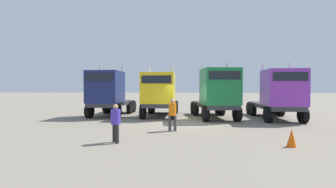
{
  "coord_description": "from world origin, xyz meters",
  "views": [
    {
      "loc": [
        0.18,
        -15.0,
        2.29
      ],
      "look_at": [
        -1.39,
        3.71,
        1.8
      ],
      "focal_mm": 24.89,
      "sensor_mm": 36.0,
      "label": 1
    }
  ],
  "objects_px": {
    "semi_truck_navy": "(108,93)",
    "semi_truck_purple": "(279,95)",
    "traffic_cone_near": "(292,138)",
    "semi_truck_yellow": "(160,94)",
    "visitor_with_camera": "(116,121)",
    "visitor_in_hivis": "(172,112)",
    "semi_truck_green": "(217,93)"
  },
  "relations": [
    {
      "from": "semi_truck_green",
      "to": "visitor_in_hivis",
      "type": "height_order",
      "value": "semi_truck_green"
    },
    {
      "from": "semi_truck_yellow",
      "to": "semi_truck_green",
      "type": "bearing_deg",
      "value": 77.86
    },
    {
      "from": "semi_truck_yellow",
      "to": "traffic_cone_near",
      "type": "relative_size",
      "value": 8.53
    },
    {
      "from": "semi_truck_green",
      "to": "visitor_with_camera",
      "type": "xyz_separation_m",
      "value": [
        -5.13,
        -7.7,
        -0.97
      ]
    },
    {
      "from": "semi_truck_green",
      "to": "visitor_with_camera",
      "type": "bearing_deg",
      "value": -42.33
    },
    {
      "from": "visitor_in_hivis",
      "to": "semi_truck_yellow",
      "type": "bearing_deg",
      "value": 22.75
    },
    {
      "from": "semi_truck_yellow",
      "to": "traffic_cone_near",
      "type": "height_order",
      "value": "semi_truck_yellow"
    },
    {
      "from": "semi_truck_yellow",
      "to": "semi_truck_green",
      "type": "distance_m",
      "value": 4.42
    },
    {
      "from": "traffic_cone_near",
      "to": "visitor_with_camera",
      "type": "bearing_deg",
      "value": 179.23
    },
    {
      "from": "traffic_cone_near",
      "to": "semi_truck_navy",
      "type": "bearing_deg",
      "value": 139.63
    },
    {
      "from": "semi_truck_navy",
      "to": "semi_truck_purple",
      "type": "bearing_deg",
      "value": 86.17
    },
    {
      "from": "visitor_with_camera",
      "to": "traffic_cone_near",
      "type": "bearing_deg",
      "value": -41.33
    },
    {
      "from": "semi_truck_yellow",
      "to": "semi_truck_purple",
      "type": "height_order",
      "value": "semi_truck_purple"
    },
    {
      "from": "visitor_in_hivis",
      "to": "visitor_with_camera",
      "type": "xyz_separation_m",
      "value": [
        -2.19,
        -2.85,
        -0.06
      ]
    },
    {
      "from": "visitor_with_camera",
      "to": "traffic_cone_near",
      "type": "distance_m",
      "value": 7.05
    },
    {
      "from": "visitor_in_hivis",
      "to": "visitor_with_camera",
      "type": "bearing_deg",
      "value": 151.75
    },
    {
      "from": "semi_truck_navy",
      "to": "semi_truck_purple",
      "type": "distance_m",
      "value": 12.8
    },
    {
      "from": "semi_truck_navy",
      "to": "traffic_cone_near",
      "type": "bearing_deg",
      "value": 51.35
    },
    {
      "from": "visitor_with_camera",
      "to": "traffic_cone_near",
      "type": "relative_size",
      "value": 2.29
    },
    {
      "from": "semi_truck_purple",
      "to": "visitor_in_hivis",
      "type": "xyz_separation_m",
      "value": [
        -7.21,
        -4.63,
        -0.84
      ]
    },
    {
      "from": "semi_truck_navy",
      "to": "semi_truck_purple",
      "type": "relative_size",
      "value": 0.94
    },
    {
      "from": "semi_truck_green",
      "to": "visitor_in_hivis",
      "type": "bearing_deg",
      "value": -39.85
    },
    {
      "from": "semi_truck_purple",
      "to": "visitor_with_camera",
      "type": "relative_size",
      "value": 3.87
    },
    {
      "from": "semi_truck_navy",
      "to": "semi_truck_yellow",
      "type": "height_order",
      "value": "semi_truck_navy"
    },
    {
      "from": "visitor_with_camera",
      "to": "traffic_cone_near",
      "type": "xyz_separation_m",
      "value": [
        7.02,
        -0.09,
        -0.58
      ]
    },
    {
      "from": "semi_truck_navy",
      "to": "semi_truck_green",
      "type": "relative_size",
      "value": 0.94
    },
    {
      "from": "semi_truck_navy",
      "to": "traffic_cone_near",
      "type": "xyz_separation_m",
      "value": [
        10.36,
        -8.81,
        -1.54
      ]
    },
    {
      "from": "semi_truck_purple",
      "to": "traffic_cone_near",
      "type": "bearing_deg",
      "value": -16.44
    },
    {
      "from": "semi_truck_yellow",
      "to": "visitor_with_camera",
      "type": "bearing_deg",
      "value": -5.08
    },
    {
      "from": "semi_truck_green",
      "to": "traffic_cone_near",
      "type": "relative_size",
      "value": 8.91
    },
    {
      "from": "semi_truck_yellow",
      "to": "visitor_with_camera",
      "type": "height_order",
      "value": "semi_truck_yellow"
    },
    {
      "from": "semi_truck_yellow",
      "to": "semi_truck_green",
      "type": "xyz_separation_m",
      "value": [
        4.32,
        -0.95,
        0.07
      ]
    }
  ]
}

